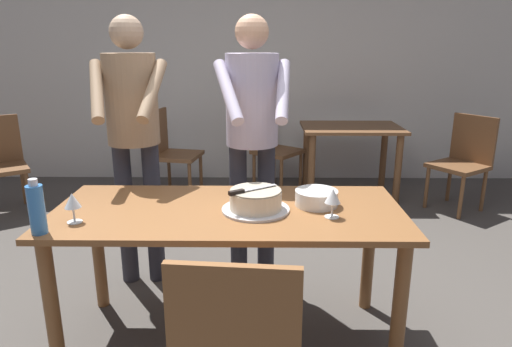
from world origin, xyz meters
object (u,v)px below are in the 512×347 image
Objects in this scene: background_chair_2 at (272,145)px; cake_knife at (243,191)px; person_standing_beside at (133,124)px; background_chair_0 at (463,159)px; main_dining_table at (229,229)px; plate_stack at (316,198)px; background_table at (351,142)px; wine_glass_near at (72,202)px; wine_glass_far at (333,197)px; cake_on_platter at (256,201)px; person_cutting_cake at (252,125)px; background_chair_3 at (171,149)px; water_bottle at (37,209)px.

cake_knife is at bearing -94.31° from background_chair_2.
person_standing_beside is 3.14m from background_chair_0.
main_dining_table is at bearing -96.10° from background_chair_2.
background_table is (0.64, 2.38, -0.21)m from plate_stack.
wine_glass_near is 1.22m from wine_glass_far.
person_cutting_cake reaches higher than cake_on_platter.
main_dining_table is 0.99m from person_standing_beside.
main_dining_table is 7.43× the size of cake_knife.
person_standing_beside is (0.08, 0.81, 0.22)m from wine_glass_near.
person_standing_beside is 1.91× the size of background_chair_3.
plate_stack is (0.45, 0.06, 0.15)m from main_dining_table.
background_chair_2 is (0.29, 2.67, -0.15)m from main_dining_table.
background_chair_2 is at bearing 69.84° from water_bottle.
cake_on_platter is 0.20× the size of person_cutting_cake.
background_chair_3 is (-0.89, 1.84, -0.58)m from person_cutting_cake.
wine_glass_near is 0.58× the size of water_bottle.
wine_glass_near is at bearing -141.20° from background_chair_0.
background_chair_2 and background_chair_3 have the same top height.
water_bottle is 0.15× the size of person_cutting_cake.
cake_on_platter is 0.68m from person_cutting_cake.
wine_glass_near is at bearing -167.94° from plate_stack.
wine_glass_far is at bearing -6.29° from cake_knife.
wine_glass_near is at bearing 50.88° from water_bottle.
person_cutting_cake is 2.14m from background_table.
person_cutting_cake is (-0.03, 0.62, 0.27)m from cake_on_platter.
person_cutting_cake is (0.82, 0.78, 0.22)m from wine_glass_near.
background_chair_3 is at bearing 115.67° from person_cutting_cake.
background_chair_0 is at bearing 46.54° from cake_knife.
water_bottle is 3.20m from background_chair_2.
background_chair_0 is (2.91, 2.38, -0.37)m from water_bottle.
plate_stack is 0.88× the size of water_bottle.
cake_knife is 0.14× the size of person_standing_beside.
background_chair_3 is (-2.87, 0.37, 0.00)m from background_chair_0.
person_cutting_cake is (0.92, 0.91, 0.21)m from water_bottle.
cake_on_platter is (0.14, -0.02, 0.16)m from main_dining_table.
background_chair_2 is (-0.17, 2.61, -0.30)m from plate_stack.
background_chair_2 is (0.15, 2.69, -0.31)m from cake_on_platter.
background_chair_3 reaches higher than cake_on_platter.
person_cutting_cake is at bearing 122.38° from plate_stack.
cake_on_platter is at bearing -111.10° from background_table.
background_table is (0.95, 2.46, -0.22)m from cake_on_platter.
main_dining_table is at bearing 21.20° from water_bottle.
background_table is at bearing 68.01° from cake_knife.
background_chair_3 is at bearing 110.36° from cake_on_platter.
plate_stack is at bearing -129.35° from background_chair_0.
background_chair_0 is at bearing -20.17° from background_table.
background_chair_2 is at bearing 94.57° from wine_glass_far.
wine_glass_near is 0.16m from water_bottle.
plate_stack is 2.47m from background_table.
wine_glass_far is (0.51, -0.11, 0.21)m from main_dining_table.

